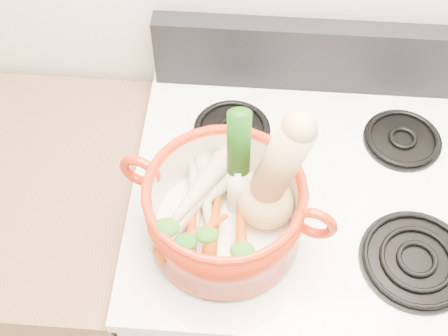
# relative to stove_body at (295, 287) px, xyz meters

# --- Properties ---
(stove_body) EXTENTS (0.76, 0.65, 0.92)m
(stove_body) POSITION_rel_stove_body_xyz_m (0.00, 0.00, 0.00)
(stove_body) COLOR silver
(stove_body) RESTS_ON floor
(cooktop) EXTENTS (0.78, 0.67, 0.03)m
(cooktop) POSITION_rel_stove_body_xyz_m (0.00, 0.00, 0.47)
(cooktop) COLOR white
(cooktop) RESTS_ON stove_body
(control_backsplash) EXTENTS (0.76, 0.05, 0.18)m
(control_backsplash) POSITION_rel_stove_body_xyz_m (0.00, 0.30, 0.58)
(control_backsplash) COLOR black
(control_backsplash) RESTS_ON cooktop
(burner_front_left) EXTENTS (0.22, 0.22, 0.02)m
(burner_front_left) POSITION_rel_stove_body_xyz_m (-0.19, -0.16, 0.50)
(burner_front_left) COLOR black
(burner_front_left) RESTS_ON cooktop
(burner_front_right) EXTENTS (0.22, 0.22, 0.02)m
(burner_front_right) POSITION_rel_stove_body_xyz_m (0.19, -0.16, 0.50)
(burner_front_right) COLOR black
(burner_front_right) RESTS_ON cooktop
(burner_back_left) EXTENTS (0.17, 0.17, 0.02)m
(burner_back_left) POSITION_rel_stove_body_xyz_m (-0.19, 0.14, 0.50)
(burner_back_left) COLOR black
(burner_back_left) RESTS_ON cooktop
(burner_back_right) EXTENTS (0.17, 0.17, 0.02)m
(burner_back_right) POSITION_rel_stove_body_xyz_m (0.19, 0.14, 0.50)
(burner_back_right) COLOR black
(burner_back_right) RESTS_ON cooktop
(dutch_oven) EXTENTS (0.37, 0.37, 0.15)m
(dutch_oven) POSITION_rel_stove_body_xyz_m (-0.19, -0.13, 0.58)
(dutch_oven) COLOR #A8220A
(dutch_oven) RESTS_ON burner_front_left
(pot_handle_left) EXTENTS (0.09, 0.04, 0.08)m
(pot_handle_left) POSITION_rel_stove_body_xyz_m (-0.35, -0.08, 0.63)
(pot_handle_left) COLOR #A8220A
(pot_handle_left) RESTS_ON dutch_oven
(pot_handle_right) EXTENTS (0.09, 0.04, 0.08)m
(pot_handle_right) POSITION_rel_stove_body_xyz_m (-0.02, -0.17, 0.63)
(pot_handle_right) COLOR #A8220A
(pot_handle_right) RESTS_ON dutch_oven
(squash) EXTENTS (0.19, 0.13, 0.30)m
(squash) POSITION_rel_stove_body_xyz_m (-0.10, -0.11, 0.68)
(squash) COLOR tan
(squash) RESTS_ON dutch_oven
(leek) EXTENTS (0.05, 0.07, 0.28)m
(leek) POSITION_rel_stove_body_xyz_m (-0.17, -0.09, 0.68)
(leek) COLOR white
(leek) RESTS_ON dutch_oven
(ginger) EXTENTS (0.10, 0.09, 0.05)m
(ginger) POSITION_rel_stove_body_xyz_m (-0.14, -0.07, 0.56)
(ginger) COLOR tan
(ginger) RESTS_ON dutch_oven
(parsnip_0) EXTENTS (0.05, 0.21, 0.06)m
(parsnip_0) POSITION_rel_stove_body_xyz_m (-0.25, -0.09, 0.56)
(parsnip_0) COLOR beige
(parsnip_0) RESTS_ON dutch_oven
(parsnip_1) EXTENTS (0.16, 0.15, 0.05)m
(parsnip_1) POSITION_rel_stove_body_xyz_m (-0.25, -0.11, 0.57)
(parsnip_1) COLOR beige
(parsnip_1) RESTS_ON dutch_oven
(parsnip_2) EXTENTS (0.07, 0.19, 0.06)m
(parsnip_2) POSITION_rel_stove_body_xyz_m (-0.23, -0.09, 0.57)
(parsnip_2) COLOR beige
(parsnip_2) RESTS_ON dutch_oven
(parsnip_3) EXTENTS (0.11, 0.19, 0.06)m
(parsnip_3) POSITION_rel_stove_body_xyz_m (-0.26, -0.13, 0.58)
(parsnip_3) COLOR beige
(parsnip_3) RESTS_ON dutch_oven
(parsnip_4) EXTENTS (0.12, 0.20, 0.06)m
(parsnip_4) POSITION_rel_stove_body_xyz_m (-0.23, -0.08, 0.58)
(parsnip_4) COLOR beige
(parsnip_4) RESTS_ON dutch_oven
(parsnip_5) EXTENTS (0.16, 0.22, 0.06)m
(parsnip_5) POSITION_rel_stove_body_xyz_m (-0.26, -0.12, 0.59)
(parsnip_5) COLOR beige
(parsnip_5) RESTS_ON dutch_oven
(carrot_0) EXTENTS (0.04, 0.16, 0.05)m
(carrot_0) POSITION_rel_stove_body_xyz_m (-0.21, -0.14, 0.56)
(carrot_0) COLOR #BF3709
(carrot_0) RESTS_ON dutch_oven
(carrot_1) EXTENTS (0.03, 0.15, 0.04)m
(carrot_1) POSITION_rel_stove_body_xyz_m (-0.25, -0.17, 0.56)
(carrot_1) COLOR #C33709
(carrot_1) RESTS_ON dutch_oven
(carrot_2) EXTENTS (0.05, 0.18, 0.05)m
(carrot_2) POSITION_rel_stove_body_xyz_m (-0.15, -0.18, 0.57)
(carrot_2) COLOR red
(carrot_2) RESTS_ON dutch_oven
(carrot_3) EXTENTS (0.14, 0.12, 0.05)m
(carrot_3) POSITION_rel_stove_body_xyz_m (-0.24, -0.19, 0.57)
(carrot_3) COLOR #C83F0A
(carrot_3) RESTS_ON dutch_oven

